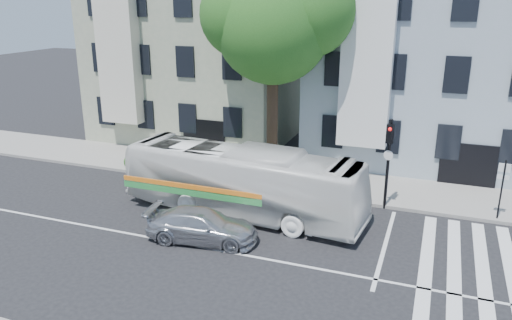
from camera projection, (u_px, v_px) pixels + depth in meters
The scene contains 10 objects.
ground at pixel (197, 246), 18.44m from camera, with size 120.00×120.00×0.00m, color black.
sidewalk_far at pixel (269, 176), 25.53m from camera, with size 80.00×4.00×0.15m, color gray.
building_left at pixel (203, 50), 32.43m from camera, with size 12.00×10.00×11.00m, color gray.
building_right at pixel (429, 59), 27.74m from camera, with size 12.00×10.00×11.00m, color #94A6B0.
street_tree at pixel (276, 18), 23.77m from camera, with size 7.30×5.90×11.10m.
bus at pixel (242, 181), 20.83m from camera, with size 10.50×2.46×2.92m, color white.
sedan at pixel (202, 226), 18.72m from camera, with size 4.21×1.71×1.22m, color silver.
hedge at pixel (204, 171), 24.92m from camera, with size 8.50×0.84×0.70m, color #366621, non-canonical shape.
traffic_signal at pixel (389, 153), 20.90m from camera, with size 0.41×0.52×3.98m.
far_sign_pole at pixel (503, 182), 19.99m from camera, with size 0.45×0.18×2.50m.
Camera 1 is at (7.87, -14.71, 8.75)m, focal length 35.00 mm.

